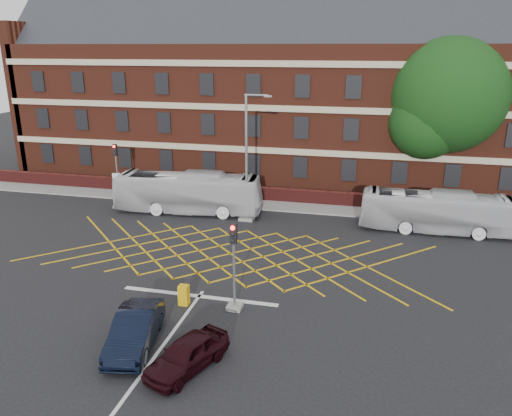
% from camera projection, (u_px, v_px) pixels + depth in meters
% --- Properties ---
extents(ground, '(120.00, 120.00, 0.00)m').
position_uv_depth(ground, '(220.00, 267.00, 27.97)').
color(ground, black).
rests_on(ground, ground).
extents(victorian_building, '(51.00, 12.17, 20.40)m').
position_uv_depth(victorian_building, '(293.00, 92.00, 45.83)').
color(victorian_building, '#532115').
rests_on(victorian_building, ground).
extents(boundary_wall, '(56.00, 0.50, 1.10)m').
position_uv_depth(boundary_wall, '(269.00, 194.00, 39.82)').
color(boundary_wall, '#4D1614').
rests_on(boundary_wall, ground).
extents(far_pavement, '(60.00, 3.00, 0.12)m').
position_uv_depth(far_pavement, '(266.00, 204.00, 39.05)').
color(far_pavement, slate).
rests_on(far_pavement, ground).
extents(box_junction_hatching, '(8.22, 8.22, 0.02)m').
position_uv_depth(box_junction_hatching, '(230.00, 254.00, 29.82)').
color(box_junction_hatching, '#CC990C').
rests_on(box_junction_hatching, ground).
extents(stop_line, '(8.00, 0.30, 0.02)m').
position_uv_depth(stop_line, '(199.00, 296.00, 24.73)').
color(stop_line, silver).
rests_on(stop_line, ground).
extents(centre_line, '(0.15, 14.00, 0.02)m').
position_uv_depth(centre_line, '(140.00, 376.00, 18.73)').
color(centre_line, silver).
rests_on(centre_line, ground).
extents(bus_left, '(11.06, 3.43, 3.03)m').
position_uv_depth(bus_left, '(188.00, 193.00, 36.84)').
color(bus_left, silver).
rests_on(bus_left, ground).
extents(bus_right, '(9.87, 2.31, 2.75)m').
position_uv_depth(bus_right, '(436.00, 212.00, 33.01)').
color(bus_right, silver).
rests_on(bus_right, ground).
extents(car_navy, '(2.41, 4.69, 1.47)m').
position_uv_depth(car_navy, '(135.00, 330.00, 20.44)').
color(car_navy, black).
rests_on(car_navy, ground).
extents(car_maroon, '(2.82, 4.06, 1.28)m').
position_uv_depth(car_maroon, '(187.00, 354.00, 19.00)').
color(car_maroon, black).
rests_on(car_maroon, ground).
extents(deciduous_tree, '(8.82, 8.82, 12.62)m').
position_uv_depth(deciduous_tree, '(447.00, 104.00, 38.38)').
color(deciduous_tree, black).
rests_on(deciduous_tree, ground).
extents(traffic_light_near, '(0.70, 0.70, 4.27)m').
position_uv_depth(traffic_light_near, '(234.00, 275.00, 23.02)').
color(traffic_light_near, slate).
rests_on(traffic_light_near, ground).
extents(traffic_light_far, '(0.70, 0.70, 4.27)m').
position_uv_depth(traffic_light_far, '(117.00, 174.00, 41.03)').
color(traffic_light_far, slate).
rests_on(traffic_light_far, ground).
extents(street_lamp, '(2.25, 1.00, 8.81)m').
position_uv_depth(street_lamp, '(247.00, 179.00, 34.73)').
color(street_lamp, slate).
rests_on(street_lamp, ground).
extents(direction_signs, '(1.10, 0.16, 2.20)m').
position_uv_depth(direction_signs, '(119.00, 182.00, 40.10)').
color(direction_signs, gray).
rests_on(direction_signs, ground).
extents(utility_cabinet, '(0.47, 0.41, 1.00)m').
position_uv_depth(utility_cabinet, '(184.00, 295.00, 23.81)').
color(utility_cabinet, '#DCA30C').
rests_on(utility_cabinet, ground).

